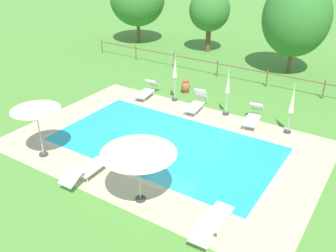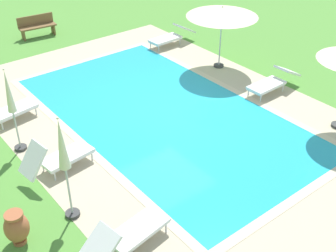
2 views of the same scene
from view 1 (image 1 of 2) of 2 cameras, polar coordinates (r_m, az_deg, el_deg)
ground_plane at (r=15.97m, az=-0.43°, el=-2.77°), size 160.00×160.00×0.00m
pool_deck_paving at (r=15.97m, az=-0.43°, el=-2.76°), size 12.88×8.58×0.01m
swimming_pool_water at (r=15.97m, az=-0.43°, el=-2.75°), size 9.45×5.15×0.01m
pool_coping_rim at (r=15.97m, az=-0.43°, el=-2.74°), size 9.93×5.63×0.01m
sun_lounger_north_near_steps at (r=17.96m, az=12.94°, el=1.46°), size 0.90×2.03×0.89m
sun_lounger_north_mid at (r=14.00m, az=-12.41°, el=-6.57°), size 0.64×2.08×0.72m
sun_lounger_north_far at (r=18.88m, az=4.36°, el=3.49°), size 0.82×1.88×1.01m
sun_lounger_north_end at (r=11.61m, az=6.96°, el=-14.23°), size 0.68×2.08×0.74m
sun_lounger_south_near_corner at (r=20.50m, az=-3.22°, el=5.45°), size 0.88×2.06×0.85m
patio_umbrella_open_foreground at (r=15.04m, az=-19.70°, el=2.91°), size 1.90×1.90×2.43m
patio_umbrella_open_by_bench at (r=11.74m, az=-4.56°, el=-3.50°), size 2.46×2.46×2.23m
patio_umbrella_closed_row_west at (r=17.10m, az=18.46°, el=3.44°), size 0.32×0.32×2.33m
patio_umbrella_closed_row_centre at (r=18.19m, az=9.14°, el=5.96°), size 0.32×0.32×2.34m
patio_umbrella_closed_row_mid_east at (r=19.56m, az=1.06°, el=8.43°), size 0.32×0.32×2.51m
terracotta_urn_near_fence at (r=20.98m, az=2.72°, el=6.12°), size 0.50×0.50×0.78m
perimeter_fence at (r=23.00m, az=11.19°, el=8.30°), size 22.38×0.08×1.05m
tree_west_mid at (r=30.94m, az=-4.71°, el=18.71°), size 4.27×4.27×5.42m
tree_centre at (r=28.45m, az=6.37°, el=17.18°), size 2.97×2.97×4.58m
tree_east_mid at (r=24.77m, az=19.05°, el=15.39°), size 4.11×4.11×5.84m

